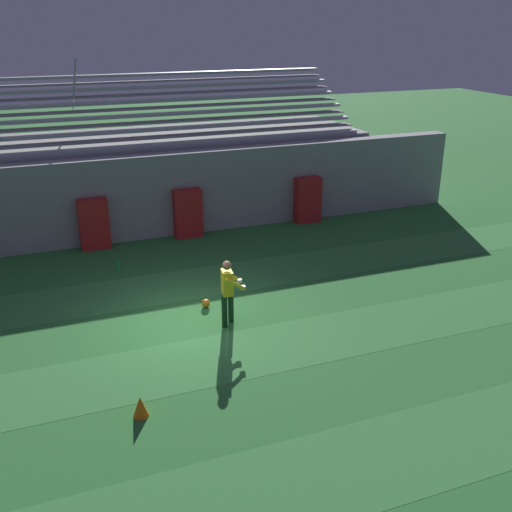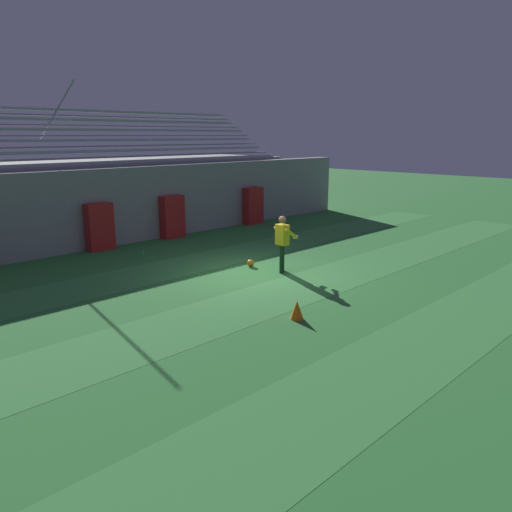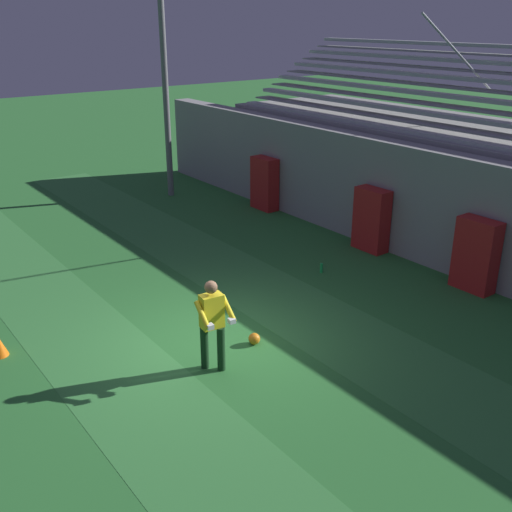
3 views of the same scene
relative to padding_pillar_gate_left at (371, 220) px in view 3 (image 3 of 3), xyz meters
The scene contains 12 objects.
ground_plane 6.20m from the padding_pillar_gate_left, 75.40° to the right, with size 80.00×80.00×0.00m, color #2D7533.
turf_stripe_mid 8.06m from the padding_pillar_gate_left, 78.86° to the right, with size 28.00×2.04×0.01m, color #38843D.
turf_stripe_far 4.18m from the padding_pillar_gate_left, 67.76° to the right, with size 28.00×2.04×0.01m, color #38843D.
back_wall 1.74m from the padding_pillar_gate_left, 19.54° to the left, with size 24.00×0.60×2.80m, color gray.
padding_pillar_gate_left is the anchor object (origin of this frame).
padding_pillar_gate_right 3.10m from the padding_pillar_gate_left, ahead, with size 0.94×0.44×1.65m, color #B21E1E.
padding_pillar_far_left 4.53m from the padding_pillar_gate_left, behind, with size 0.94×0.44×1.65m, color #B21E1E.
bleacher_stand 3.66m from the padding_pillar_gate_left, 64.46° to the left, with size 18.00×4.75×5.83m.
floodlight_pole 8.82m from the padding_pillar_gate_left, 168.32° to the right, with size 0.90×0.36×7.45m.
goalkeeper 6.87m from the padding_pillar_gate_left, 69.83° to the right, with size 0.61×0.62×1.67m.
soccer_ball 5.81m from the padding_pillar_gate_left, 68.58° to the right, with size 0.22×0.22×0.22m, color orange.
water_bottle 2.22m from the padding_pillar_gate_left, 79.63° to the right, with size 0.07×0.07×0.24m, color green.
Camera 3 is at (8.42, -5.30, 5.71)m, focal length 42.00 mm.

